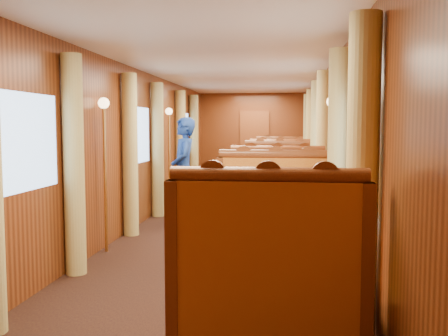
% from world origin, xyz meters
% --- Properties ---
extents(floor, '(3.00, 12.00, 0.01)m').
position_xyz_m(floor, '(0.00, 0.00, 0.00)').
color(floor, black).
rests_on(floor, ground).
extents(ceiling, '(3.00, 12.00, 0.01)m').
position_xyz_m(ceiling, '(0.00, 0.00, 2.50)').
color(ceiling, silver).
rests_on(ceiling, wall_left).
extents(wall_far, '(3.00, 0.01, 2.50)m').
position_xyz_m(wall_far, '(0.00, 6.00, 1.25)').
color(wall_far, brown).
rests_on(wall_far, floor).
extents(wall_near, '(3.00, 0.01, 2.50)m').
position_xyz_m(wall_near, '(0.00, -6.00, 1.25)').
color(wall_near, brown).
rests_on(wall_near, floor).
extents(wall_left, '(0.01, 12.00, 2.50)m').
position_xyz_m(wall_left, '(-1.50, 0.00, 1.25)').
color(wall_left, brown).
rests_on(wall_left, floor).
extents(wall_right, '(0.01, 12.00, 2.50)m').
position_xyz_m(wall_right, '(1.50, 0.00, 1.25)').
color(wall_right, brown).
rests_on(wall_right, floor).
extents(doorway_far, '(0.80, 0.04, 2.00)m').
position_xyz_m(doorway_far, '(0.00, 5.97, 1.00)').
color(doorway_far, brown).
rests_on(doorway_far, floor).
extents(table_near, '(1.05, 0.72, 0.75)m').
position_xyz_m(table_near, '(0.75, -3.50, 0.38)').
color(table_near, white).
rests_on(table_near, floor).
extents(banquette_near_fwd, '(1.30, 0.55, 1.34)m').
position_xyz_m(banquette_near_fwd, '(0.75, -4.51, 0.42)').
color(banquette_near_fwd, '#AD4013').
rests_on(banquette_near_fwd, floor).
extents(banquette_near_aft, '(1.30, 0.55, 1.34)m').
position_xyz_m(banquette_near_aft, '(0.75, -2.49, 0.42)').
color(banquette_near_aft, '#AD4013').
rests_on(banquette_near_aft, floor).
extents(table_mid, '(1.05, 0.72, 0.75)m').
position_xyz_m(table_mid, '(0.75, 0.00, 0.38)').
color(table_mid, white).
rests_on(table_mid, floor).
extents(banquette_mid_fwd, '(1.30, 0.55, 1.34)m').
position_xyz_m(banquette_mid_fwd, '(0.75, -1.01, 0.42)').
color(banquette_mid_fwd, '#AD4013').
rests_on(banquette_mid_fwd, floor).
extents(banquette_mid_aft, '(1.30, 0.55, 1.34)m').
position_xyz_m(banquette_mid_aft, '(0.75, 1.01, 0.42)').
color(banquette_mid_aft, '#AD4013').
rests_on(banquette_mid_aft, floor).
extents(table_far, '(1.05, 0.72, 0.75)m').
position_xyz_m(table_far, '(0.75, 3.50, 0.38)').
color(table_far, white).
rests_on(table_far, floor).
extents(banquette_far_fwd, '(1.30, 0.55, 1.34)m').
position_xyz_m(banquette_far_fwd, '(0.75, 2.49, 0.42)').
color(banquette_far_fwd, '#AD4013').
rests_on(banquette_far_fwd, floor).
extents(banquette_far_aft, '(1.30, 0.55, 1.34)m').
position_xyz_m(banquette_far_aft, '(0.75, 4.51, 0.42)').
color(banquette_far_aft, '#AD4013').
rests_on(banquette_far_aft, floor).
extents(tea_tray, '(0.37, 0.29, 0.01)m').
position_xyz_m(tea_tray, '(0.64, -3.58, 0.76)').
color(tea_tray, silver).
rests_on(tea_tray, table_near).
extents(teapot_left, '(0.15, 0.11, 0.12)m').
position_xyz_m(teapot_left, '(0.60, -3.61, 0.81)').
color(teapot_left, silver).
rests_on(teapot_left, tea_tray).
extents(teapot_right, '(0.17, 0.13, 0.13)m').
position_xyz_m(teapot_right, '(0.73, -3.66, 0.82)').
color(teapot_right, silver).
rests_on(teapot_right, tea_tray).
extents(teapot_back, '(0.17, 0.14, 0.12)m').
position_xyz_m(teapot_back, '(0.64, -3.43, 0.81)').
color(teapot_back, silver).
rests_on(teapot_back, tea_tray).
extents(fruit_plate, '(0.21, 0.21, 0.05)m').
position_xyz_m(fruit_plate, '(1.02, -3.65, 0.77)').
color(fruit_plate, white).
rests_on(fruit_plate, table_near).
extents(cup_inboard, '(0.08, 0.08, 0.26)m').
position_xyz_m(cup_inboard, '(0.37, -3.36, 0.86)').
color(cup_inboard, white).
rests_on(cup_inboard, table_near).
extents(cup_outboard, '(0.08, 0.08, 0.26)m').
position_xyz_m(cup_outboard, '(0.42, -3.30, 0.86)').
color(cup_outboard, white).
rests_on(cup_outboard, table_near).
extents(rose_vase_mid, '(0.06, 0.06, 0.36)m').
position_xyz_m(rose_vase_mid, '(0.75, 0.02, 0.93)').
color(rose_vase_mid, silver).
rests_on(rose_vase_mid, table_mid).
extents(rose_vase_far, '(0.06, 0.06, 0.36)m').
position_xyz_m(rose_vase_far, '(0.73, 3.50, 0.93)').
color(rose_vase_far, silver).
rests_on(rose_vase_far, table_far).
extents(window_left_near, '(0.01, 1.20, 0.90)m').
position_xyz_m(window_left_near, '(-1.49, -3.50, 1.45)').
color(window_left_near, '#86ADDE').
rests_on(window_left_near, wall_left).
extents(curtain_left_near_b, '(0.22, 0.22, 2.35)m').
position_xyz_m(curtain_left_near_b, '(-1.38, -2.72, 1.18)').
color(curtain_left_near_b, '#CFBE6A').
rests_on(curtain_left_near_b, floor).
extents(window_right_near, '(0.01, 1.20, 0.90)m').
position_xyz_m(window_right_near, '(1.49, -3.50, 1.45)').
color(window_right_near, '#86ADDE').
rests_on(window_right_near, wall_right).
extents(curtain_right_near_a, '(0.22, 0.22, 2.35)m').
position_xyz_m(curtain_right_near_a, '(1.38, -4.28, 1.18)').
color(curtain_right_near_a, '#CFBE6A').
rests_on(curtain_right_near_a, floor).
extents(curtain_right_near_b, '(0.22, 0.22, 2.35)m').
position_xyz_m(curtain_right_near_b, '(1.38, -2.72, 1.18)').
color(curtain_right_near_b, '#CFBE6A').
rests_on(curtain_right_near_b, floor).
extents(window_left_mid, '(0.01, 1.20, 0.90)m').
position_xyz_m(window_left_mid, '(-1.49, 0.00, 1.45)').
color(window_left_mid, '#86ADDE').
rests_on(window_left_mid, wall_left).
extents(curtain_left_mid_a, '(0.22, 0.22, 2.35)m').
position_xyz_m(curtain_left_mid_a, '(-1.38, -0.78, 1.18)').
color(curtain_left_mid_a, '#CFBE6A').
rests_on(curtain_left_mid_a, floor).
extents(curtain_left_mid_b, '(0.22, 0.22, 2.35)m').
position_xyz_m(curtain_left_mid_b, '(-1.38, 0.78, 1.18)').
color(curtain_left_mid_b, '#CFBE6A').
rests_on(curtain_left_mid_b, floor).
extents(window_right_mid, '(0.01, 1.20, 0.90)m').
position_xyz_m(window_right_mid, '(1.49, 0.00, 1.45)').
color(window_right_mid, '#86ADDE').
rests_on(window_right_mid, wall_right).
extents(curtain_right_mid_a, '(0.22, 0.22, 2.35)m').
position_xyz_m(curtain_right_mid_a, '(1.38, -0.78, 1.18)').
color(curtain_right_mid_a, '#CFBE6A').
rests_on(curtain_right_mid_a, floor).
extents(curtain_right_mid_b, '(0.22, 0.22, 2.35)m').
position_xyz_m(curtain_right_mid_b, '(1.38, 0.78, 1.18)').
color(curtain_right_mid_b, '#CFBE6A').
rests_on(curtain_right_mid_b, floor).
extents(window_left_far, '(0.01, 1.20, 0.90)m').
position_xyz_m(window_left_far, '(-1.49, 3.50, 1.45)').
color(window_left_far, '#86ADDE').
rests_on(window_left_far, wall_left).
extents(curtain_left_far_a, '(0.22, 0.22, 2.35)m').
position_xyz_m(curtain_left_far_a, '(-1.38, 2.72, 1.18)').
color(curtain_left_far_a, '#CFBE6A').
rests_on(curtain_left_far_a, floor).
extents(curtain_left_far_b, '(0.22, 0.22, 2.35)m').
position_xyz_m(curtain_left_far_b, '(-1.38, 4.28, 1.18)').
color(curtain_left_far_b, '#CFBE6A').
rests_on(curtain_left_far_b, floor).
extents(window_right_far, '(0.01, 1.20, 0.90)m').
position_xyz_m(window_right_far, '(1.49, 3.50, 1.45)').
color(window_right_far, '#86ADDE').
rests_on(window_right_far, wall_right).
extents(curtain_right_far_a, '(0.22, 0.22, 2.35)m').
position_xyz_m(curtain_right_far_a, '(1.38, 2.72, 1.18)').
color(curtain_right_far_a, '#CFBE6A').
rests_on(curtain_right_far_a, floor).
extents(curtain_right_far_b, '(0.22, 0.22, 2.35)m').
position_xyz_m(curtain_right_far_b, '(1.38, 4.28, 1.18)').
color(curtain_right_far_b, '#CFBE6A').
rests_on(curtain_right_far_b, floor).
extents(sconce_left_fore, '(0.14, 0.14, 1.95)m').
position_xyz_m(sconce_left_fore, '(-1.40, -1.75, 1.38)').
color(sconce_left_fore, '#BF8C3F').
rests_on(sconce_left_fore, floor).
extents(sconce_right_fore, '(0.14, 0.14, 1.95)m').
position_xyz_m(sconce_right_fore, '(1.40, -1.75, 1.38)').
color(sconce_right_fore, '#BF8C3F').
rests_on(sconce_right_fore, floor).
extents(sconce_left_aft, '(0.14, 0.14, 1.95)m').
position_xyz_m(sconce_left_aft, '(-1.40, 1.75, 1.38)').
color(sconce_left_aft, '#BF8C3F').
rests_on(sconce_left_aft, floor).
extents(sconce_right_aft, '(0.14, 0.14, 1.95)m').
position_xyz_m(sconce_right_aft, '(1.40, 1.75, 1.38)').
color(sconce_right_aft, '#BF8C3F').
rests_on(sconce_right_aft, floor).
extents(steward, '(0.56, 0.72, 1.74)m').
position_xyz_m(steward, '(-0.83, 0.35, 0.87)').
color(steward, navy).
rests_on(steward, floor).
extents(passenger, '(0.40, 0.44, 0.76)m').
position_xyz_m(passenger, '(0.75, 0.76, 0.74)').
color(passenger, beige).
rests_on(passenger, banquette_mid_aft).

